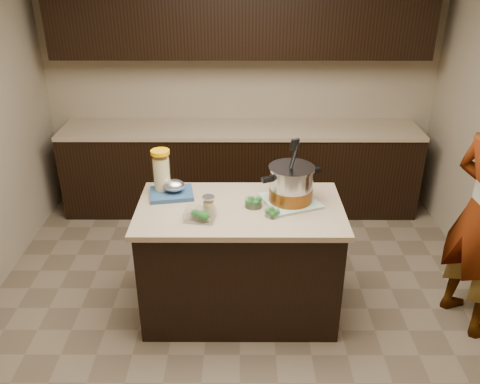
% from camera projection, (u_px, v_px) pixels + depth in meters
% --- Properties ---
extents(ground_plane, '(4.00, 4.00, 0.00)m').
position_uv_depth(ground_plane, '(240.00, 308.00, 3.98)').
color(ground_plane, brown).
rests_on(ground_plane, ground).
extents(room_shell, '(4.04, 4.04, 2.72)m').
position_uv_depth(room_shell, '(240.00, 94.00, 3.21)').
color(room_shell, tan).
rests_on(room_shell, ground).
extents(back_cabinets, '(3.60, 0.63, 2.33)m').
position_uv_depth(back_cabinets, '(240.00, 122.00, 5.12)').
color(back_cabinets, black).
rests_on(back_cabinets, ground).
extents(island, '(1.46, 0.81, 0.90)m').
position_uv_depth(island, '(240.00, 260.00, 3.78)').
color(island, black).
rests_on(island, ground).
extents(dish_towel, '(0.46, 0.46, 0.02)m').
position_uv_depth(dish_towel, '(290.00, 201.00, 3.64)').
color(dish_towel, '#61916A').
rests_on(dish_towel, island).
extents(stock_pot, '(0.43, 0.43, 0.47)m').
position_uv_depth(stock_pot, '(291.00, 186.00, 3.59)').
color(stock_pot, '#B7B7BC').
rests_on(stock_pot, dish_towel).
extents(lemonade_pitcher, '(0.17, 0.17, 0.33)m').
position_uv_depth(lemonade_pitcher, '(162.00, 173.00, 3.72)').
color(lemonade_pitcher, '#D9C584').
rests_on(lemonade_pitcher, island).
extents(mason_jar, '(0.09, 0.09, 0.14)m').
position_uv_depth(mason_jar, '(209.00, 206.00, 3.47)').
color(mason_jar, '#D9C584').
rests_on(mason_jar, island).
extents(broccoli_tub_left, '(0.14, 0.14, 0.06)m').
position_uv_depth(broccoli_tub_left, '(254.00, 203.00, 3.58)').
color(broccoli_tub_left, silver).
rests_on(broccoli_tub_left, island).
extents(broccoli_tub_right, '(0.13, 0.13, 0.05)m').
position_uv_depth(broccoli_tub_right, '(272.00, 213.00, 3.45)').
color(broccoli_tub_right, silver).
rests_on(broccoli_tub_right, island).
extents(broccoli_tub_rect, '(0.22, 0.17, 0.07)m').
position_uv_depth(broccoli_tub_rect, '(200.00, 215.00, 3.41)').
color(broccoli_tub_rect, silver).
rests_on(broccoli_tub_rect, island).
extents(blue_tray, '(0.35, 0.30, 0.12)m').
position_uv_depth(blue_tray, '(173.00, 191.00, 3.72)').
color(blue_tray, navy).
rests_on(blue_tray, island).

